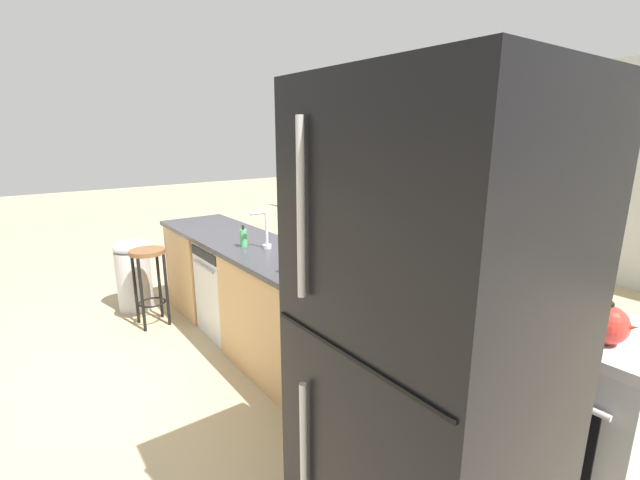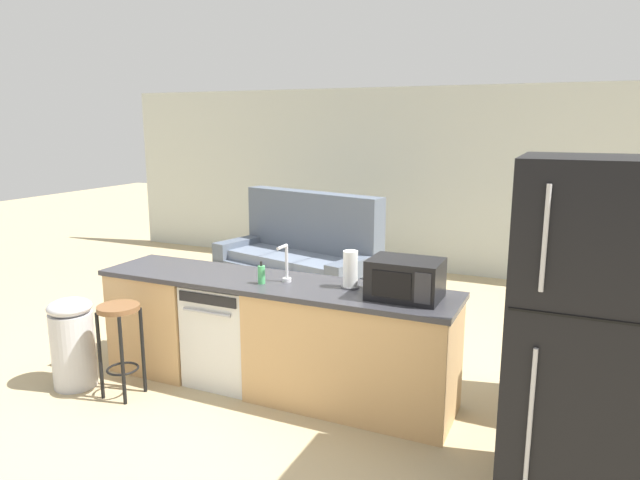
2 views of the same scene
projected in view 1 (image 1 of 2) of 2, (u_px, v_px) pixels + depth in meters
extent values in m
plane|color=tan|center=(252.00, 340.00, 3.79)|extent=(24.00, 24.00, 0.00)
cube|color=beige|center=(541.00, 170.00, 5.68)|extent=(10.00, 0.06, 2.60)
cube|color=tan|center=(208.00, 268.00, 4.41)|extent=(0.75, 0.62, 0.86)
cube|color=tan|center=(305.00, 329.00, 3.05)|extent=(1.55, 0.62, 0.86)
cube|color=#333338|center=(257.00, 248.00, 3.46)|extent=(2.94, 0.66, 0.04)
cube|color=brown|center=(260.00, 342.00, 3.67)|extent=(2.86, 0.56, 0.08)
cube|color=silver|center=(237.00, 287.00, 3.89)|extent=(0.58, 0.58, 0.84)
cube|color=black|center=(203.00, 255.00, 3.63)|extent=(0.52, 0.01, 0.08)
cylinder|color=#B2B2B7|center=(203.00, 266.00, 3.64)|extent=(0.44, 0.02, 0.02)
cube|color=#A8AAB2|center=(563.00, 407.00, 2.18)|extent=(0.76, 0.64, 0.85)
cube|color=black|center=(531.00, 426.00, 1.98)|extent=(0.53, 0.01, 0.43)
cylinder|color=silver|center=(535.00, 384.00, 1.91)|extent=(0.61, 0.03, 0.03)
cube|color=#B7B7BC|center=(576.00, 327.00, 2.07)|extent=(0.76, 0.64, 0.05)
torus|color=black|center=(528.00, 318.00, 2.13)|extent=(0.16, 0.16, 0.01)
torus|color=black|center=(605.00, 344.00, 1.86)|extent=(0.16, 0.16, 0.01)
torus|color=black|center=(553.00, 306.00, 2.27)|extent=(0.16, 0.16, 0.01)
torus|color=black|center=(627.00, 329.00, 2.01)|extent=(0.16, 0.16, 0.01)
cube|color=black|center=(429.00, 387.00, 1.41)|extent=(0.72, 0.70, 1.95)
cylinder|color=#B2B2B7|center=(301.00, 210.00, 1.20)|extent=(0.02, 0.02, 0.52)
cube|color=black|center=(349.00, 356.00, 1.15)|extent=(0.68, 0.01, 0.01)
cube|color=black|center=(341.00, 260.00, 2.59)|extent=(0.50, 0.36, 0.28)
cube|color=black|center=(312.00, 263.00, 2.51)|extent=(0.27, 0.01, 0.18)
cube|color=#2D2D33|center=(335.00, 273.00, 2.35)|extent=(0.11, 0.01, 0.21)
cylinder|color=silver|center=(267.00, 246.00, 3.37)|extent=(0.07, 0.07, 0.03)
cylinder|color=silver|center=(266.00, 228.00, 3.34)|extent=(0.02, 0.02, 0.26)
cylinder|color=silver|center=(258.00, 213.00, 3.26)|extent=(0.02, 0.14, 0.02)
cylinder|color=#4C4C51|center=(310.00, 261.00, 3.01)|extent=(0.14, 0.14, 0.01)
cylinder|color=white|center=(310.00, 242.00, 2.98)|extent=(0.11, 0.11, 0.27)
cylinder|color=#4CB266|center=(244.00, 238.00, 3.40)|extent=(0.06, 0.06, 0.14)
cylinder|color=black|center=(243.00, 227.00, 3.38)|extent=(0.02, 0.02, 0.04)
sphere|color=red|center=(607.00, 325.00, 1.84)|extent=(0.17, 0.17, 0.17)
sphere|color=black|center=(611.00, 304.00, 1.82)|extent=(0.03, 0.03, 0.03)
cone|color=red|center=(630.00, 328.00, 1.77)|extent=(0.08, 0.04, 0.06)
cylinder|color=brown|center=(147.00, 252.00, 3.94)|extent=(0.32, 0.32, 0.04)
cylinder|color=black|center=(135.00, 289.00, 4.05)|extent=(0.03, 0.03, 0.70)
cylinder|color=black|center=(142.00, 296.00, 3.88)|extent=(0.03, 0.03, 0.70)
cylinder|color=black|center=(159.00, 284.00, 4.18)|extent=(0.03, 0.03, 0.70)
cylinder|color=black|center=(167.00, 290.00, 4.01)|extent=(0.03, 0.03, 0.70)
torus|color=black|center=(152.00, 302.00, 4.06)|extent=(0.25, 0.25, 0.02)
cylinder|color=#B7B7BC|center=(134.00, 280.00, 4.39)|extent=(0.34, 0.34, 0.62)
ellipsoid|color=#B7B7BC|center=(131.00, 247.00, 4.30)|extent=(0.35, 0.35, 0.14)
cube|color=#515B6B|center=(376.00, 255.00, 5.68)|extent=(2.16, 1.36, 0.42)
cube|color=#515B6B|center=(398.00, 221.00, 5.69)|extent=(2.00, 0.72, 1.27)
cube|color=#515B6B|center=(346.00, 233.00, 6.46)|extent=(0.42, 0.92, 0.62)
cube|color=#515B6B|center=(415.00, 267.00, 4.85)|extent=(0.42, 0.92, 0.62)
cube|color=slate|center=(354.00, 227.00, 6.08)|extent=(0.70, 0.75, 0.12)
cube|color=slate|center=(373.00, 235.00, 5.59)|extent=(0.70, 0.75, 0.12)
cube|color=slate|center=(396.00, 245.00, 5.10)|extent=(0.70, 0.75, 0.12)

